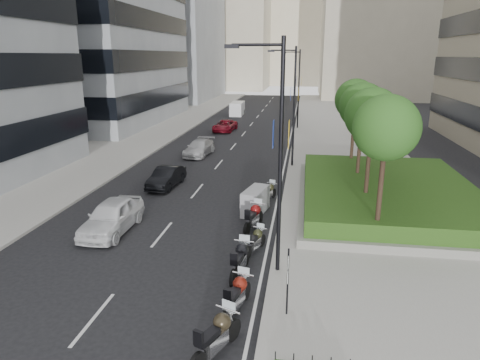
% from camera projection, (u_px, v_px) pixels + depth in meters
% --- Properties ---
extents(ground, '(160.00, 160.00, 0.00)m').
position_uv_depth(ground, '(166.00, 277.00, 16.74)').
color(ground, black).
rests_on(ground, ground).
extents(sidewalk_right, '(10.00, 100.00, 0.15)m').
position_uv_depth(sidewalk_right, '(342.00, 139.00, 43.89)').
color(sidewalk_right, '#9E9B93').
rests_on(sidewalk_right, ground).
extents(sidewalk_left, '(8.00, 100.00, 0.15)m').
position_uv_depth(sidewalk_left, '(147.00, 134.00, 46.91)').
color(sidewalk_left, '#9E9B93').
rests_on(sidewalk_left, ground).
extents(lane_edge, '(0.12, 100.00, 0.01)m').
position_uv_depth(lane_edge, '(290.00, 138.00, 44.67)').
color(lane_edge, silver).
rests_on(lane_edge, ground).
extents(lane_centre, '(0.12, 100.00, 0.01)m').
position_uv_depth(lane_centre, '(241.00, 137.00, 45.42)').
color(lane_centre, silver).
rests_on(lane_centre, ground).
extents(building_grey_far, '(22.00, 26.00, 30.00)m').
position_uv_depth(building_grey_far, '(156.00, 19.00, 82.41)').
color(building_grey_far, gray).
rests_on(building_grey_far, ground).
extents(building_cream_right, '(28.00, 24.00, 36.00)m').
position_uv_depth(building_cream_right, '(396.00, 5.00, 84.44)').
color(building_cream_right, '#B7AD93').
rests_on(building_cream_right, ground).
extents(building_cream_left, '(26.00, 24.00, 34.00)m').
position_uv_depth(building_cream_left, '(218.00, 20.00, 109.46)').
color(building_cream_left, '#B7AD93').
rests_on(building_cream_left, ground).
extents(building_cream_centre, '(30.00, 24.00, 38.00)m').
position_uv_depth(building_cream_centre, '(298.00, 17.00, 125.00)').
color(building_cream_centre, '#B7AD93').
rests_on(building_cream_centre, ground).
extents(planter, '(10.00, 14.00, 0.40)m').
position_uv_depth(planter, '(387.00, 199.00, 24.69)').
color(planter, gray).
rests_on(planter, sidewalk_right).
extents(hedge, '(9.40, 13.40, 0.80)m').
position_uv_depth(hedge, '(388.00, 189.00, 24.52)').
color(hedge, '#1F3F12').
rests_on(hedge, planter).
extents(tree_0, '(2.80, 2.80, 6.30)m').
position_uv_depth(tree_0, '(386.00, 128.00, 17.79)').
color(tree_0, '#332319').
rests_on(tree_0, planter).
extents(tree_1, '(2.80, 2.80, 6.30)m').
position_uv_depth(tree_1, '(372.00, 116.00, 21.58)').
color(tree_1, '#332319').
rests_on(tree_1, planter).
extents(tree_2, '(2.80, 2.80, 6.30)m').
position_uv_depth(tree_2, '(363.00, 107.00, 25.38)').
color(tree_2, '#332319').
rests_on(tree_2, planter).
extents(tree_3, '(2.80, 2.80, 6.30)m').
position_uv_depth(tree_3, '(355.00, 100.00, 29.17)').
color(tree_3, '#332319').
rests_on(tree_3, planter).
extents(lamp_post_0, '(2.34, 0.45, 9.00)m').
position_uv_depth(lamp_post_0, '(276.00, 148.00, 15.67)').
color(lamp_post_0, black).
rests_on(lamp_post_0, ground).
extents(lamp_post_1, '(2.34, 0.45, 9.00)m').
position_uv_depth(lamp_post_1, '(292.00, 101.00, 31.80)').
color(lamp_post_1, black).
rests_on(lamp_post_1, ground).
extents(lamp_post_2, '(2.34, 0.45, 9.00)m').
position_uv_depth(lamp_post_2, '(297.00, 85.00, 48.88)').
color(lamp_post_2, black).
rests_on(lamp_post_2, ground).
extents(parking_sign, '(0.06, 0.32, 2.50)m').
position_uv_depth(parking_sign, '(288.00, 278.00, 13.74)').
color(parking_sign, black).
rests_on(parking_sign, ground).
extents(motorcycle_0, '(1.18, 2.33, 1.23)m').
position_uv_depth(motorcycle_0, '(217.00, 336.00, 12.18)').
color(motorcycle_0, black).
rests_on(motorcycle_0, ground).
extents(motorcycle_1, '(0.84, 2.29, 1.16)m').
position_uv_depth(motorcycle_1, '(237.00, 295.00, 14.34)').
color(motorcycle_1, black).
rests_on(motorcycle_1, ground).
extents(motorcycle_2, '(0.82, 2.46, 1.22)m').
position_uv_depth(motorcycle_2, '(240.00, 260.00, 16.75)').
color(motorcycle_2, black).
rests_on(motorcycle_2, ground).
extents(motorcycle_3, '(0.85, 1.90, 0.98)m').
position_uv_depth(motorcycle_3, '(256.00, 241.00, 18.77)').
color(motorcycle_3, black).
rests_on(motorcycle_3, ground).
extents(motorcycle_4, '(0.91, 2.38, 1.21)m').
position_uv_depth(motorcycle_4, '(254.00, 217.00, 21.17)').
color(motorcycle_4, black).
rests_on(motorcycle_4, ground).
extents(motorcycle_5, '(1.41, 2.43, 1.38)m').
position_uv_depth(motorcycle_5, '(255.00, 201.00, 23.34)').
color(motorcycle_5, black).
rests_on(motorcycle_5, ground).
extents(motorcycle_6, '(0.90, 1.93, 1.00)m').
position_uv_depth(motorcycle_6, '(269.00, 192.00, 25.37)').
color(motorcycle_6, black).
rests_on(motorcycle_6, ground).
extents(car_a, '(1.92, 4.67, 1.58)m').
position_uv_depth(car_a, '(112.00, 216.00, 20.87)').
color(car_a, white).
rests_on(car_a, ground).
extents(car_b, '(1.68, 4.05, 1.30)m').
position_uv_depth(car_b, '(166.00, 177.00, 28.06)').
color(car_b, black).
rests_on(car_b, ground).
extents(car_c, '(2.19, 4.65, 1.31)m').
position_uv_depth(car_c, '(199.00, 148.00, 36.96)').
color(car_c, '#AFAEB0').
rests_on(car_c, ground).
extents(car_d, '(2.44, 4.71, 1.27)m').
position_uv_depth(car_d, '(225.00, 126.00, 48.75)').
color(car_d, maroon).
rests_on(car_d, ground).
extents(delivery_van, '(1.77, 4.44, 1.85)m').
position_uv_depth(delivery_van, '(237.00, 109.00, 61.74)').
color(delivery_van, white).
rests_on(delivery_van, ground).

